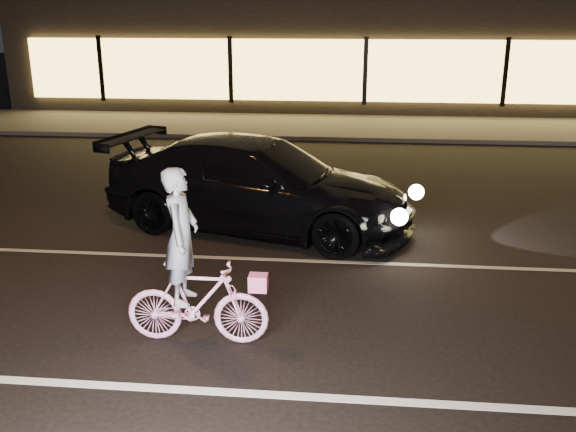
# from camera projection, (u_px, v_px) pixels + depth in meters

# --- Properties ---
(ground) EXTENTS (90.00, 90.00, 0.00)m
(ground) POSITION_uv_depth(u_px,v_px,m) (381.00, 328.00, 7.58)
(ground) COLOR black
(ground) RESTS_ON ground
(lane_stripe_near) EXTENTS (60.00, 0.12, 0.01)m
(lane_stripe_near) POSITION_uv_depth(u_px,v_px,m) (388.00, 401.00, 6.16)
(lane_stripe_near) COLOR silver
(lane_stripe_near) RESTS_ON ground
(lane_stripe_far) EXTENTS (60.00, 0.10, 0.01)m
(lane_stripe_far) POSITION_uv_depth(u_px,v_px,m) (376.00, 263.00, 9.47)
(lane_stripe_far) COLOR gray
(lane_stripe_far) RESTS_ON ground
(sidewalk) EXTENTS (30.00, 4.00, 0.12)m
(sidewalk) POSITION_uv_depth(u_px,v_px,m) (364.00, 127.00, 19.86)
(sidewalk) COLOR #383533
(sidewalk) RESTS_ON ground
(storefront) EXTENTS (25.40, 8.42, 4.20)m
(storefront) POSITION_uv_depth(u_px,v_px,m) (364.00, 46.00, 24.86)
(storefront) COLOR black
(storefront) RESTS_ON ground
(cyclist) EXTENTS (1.61, 0.55, 2.02)m
(cyclist) POSITION_uv_depth(u_px,v_px,m) (193.00, 283.00, 7.05)
(cyclist) COLOR #DD3095
(cyclist) RESTS_ON ground
(sedan) EXTENTS (5.65, 3.45, 1.53)m
(sedan) POSITION_uv_depth(u_px,v_px,m) (259.00, 184.00, 10.79)
(sedan) COLOR black
(sedan) RESTS_ON ground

